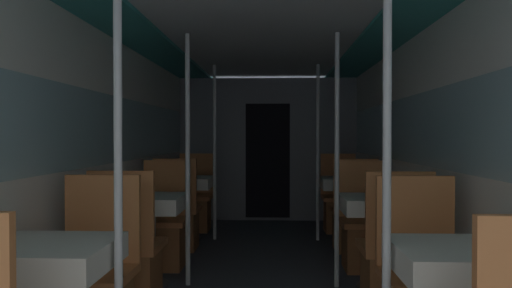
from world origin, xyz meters
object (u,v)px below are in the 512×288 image
dining_table_left_1 (148,211)px  chair_left_near_1 (129,266)px  dining_table_left_0 (48,271)px  chair_left_far_1 (163,235)px  chair_right_near_1 (393,269)px  support_pole_right_2 (318,152)px  chair_left_near_2 (178,222)px  dining_table_right_1 (377,213)px  support_pole_left_1 (188,160)px  dining_table_left_2 (187,188)px  support_pole_left_0 (118,179)px  support_pole_left_2 (215,152)px  dining_table_right_2 (346,189)px  chair_left_far_2 (195,207)px  chair_right_near_2 (353,223)px  dining_table_right_0 (460,275)px  support_pole_right_0 (387,180)px  chair_right_far_2 (340,208)px  chair_right_far_1 (365,237)px  support_pole_right_1 (337,160)px

dining_table_left_1 → chair_left_near_1: bearing=-90.0°
dining_table_left_0 → chair_left_far_1: bearing=90.0°
chair_right_near_1 → support_pole_right_2: 2.49m
chair_left_near_2 → dining_table_right_1: 2.28m
support_pole_left_1 → dining_table_left_2: (-0.33, 1.81, -0.43)m
support_pole_left_0 → support_pole_left_2: 3.62m
dining_table_right_2 → dining_table_left_1: bearing=-136.0°
chair_left_far_2 → chair_right_near_2: bearing=149.6°
chair_left_far_1 → dining_table_right_1: size_ratio=1.35×
dining_table_left_0 → support_pole_left_2: size_ratio=0.36×
dining_table_right_0 → chair_right_near_1: (-0.00, 1.26, -0.31)m
support_pole_right_0 → chair_right_near_2: (0.33, 3.07, -0.74)m
support_pole_right_0 → support_pole_left_1: bearing=123.9°
dining_table_right_2 → chair_right_far_2: 0.63m
support_pole_left_2 → chair_right_near_1: 2.91m
chair_left_far_1 → chair_right_near_2: (1.87, 0.71, 0.00)m
support_pole_left_2 → support_pole_right_2: 1.22m
chair_left_near_2 → chair_right_far_1: size_ratio=1.00×
chair_left_far_1 → chair_right_far_2: 2.60m
support_pole_left_0 → support_pole_right_2: bearing=71.4°
support_pole_left_1 → chair_right_far_1: (1.54, 0.55, -0.74)m
chair_left_near_2 → support_pole_right_1: bearing=-39.2°
support_pole_left_1 → dining_table_right_1: 1.60m
dining_table_right_2 → chair_right_far_2: size_ratio=0.74×
chair_left_far_2 → chair_right_near_1: size_ratio=1.00×
chair_right_far_2 → support_pole_right_1: bearing=82.1°
chair_right_near_1 → chair_right_far_1: same height
support_pole_left_1 → chair_left_near_2: bearing=104.6°
dining_table_left_2 → chair_left_near_2: (0.00, -0.55, -0.31)m
chair_left_near_1 → support_pole_right_0: 2.12m
chair_right_far_2 → dining_table_right_1: bearing=90.0°
dining_table_left_2 → dining_table_right_1: same height
support_pole_right_1 → dining_table_left_0: bearing=-130.5°
dining_table_right_2 → dining_table_left_0: bearing=-117.4°
chair_left_near_1 → chair_left_far_1: 1.10m
chair_right_near_1 → support_pole_right_0: bearing=-104.6°
chair_left_far_2 → chair_right_far_2: size_ratio=1.00×
dining_table_left_2 → dining_table_left_1: bearing=-90.0°
dining_table_left_1 → chair_left_far_2: chair_left_far_2 is taller
dining_table_left_0 → support_pole_left_0: (0.33, 0.00, 0.43)m
chair_right_far_2 → dining_table_right_0: bearing=90.0°
chair_right_near_2 → support_pole_right_2: bearing=120.9°
support_pole_left_2 → support_pole_right_2: (1.22, 0.00, 0.00)m
support_pole_right_2 → dining_table_right_2: bearing=-0.0°
chair_left_near_1 → support_pole_left_1: bearing=59.1°
support_pole_left_0 → dining_table_right_0: support_pole_left_0 is taller
dining_table_left_1 → dining_table_right_0: 2.60m
dining_table_left_1 → chair_right_near_2: 2.28m
support_pole_right_0 → dining_table_left_2: bearing=113.1°
support_pole_left_1 → support_pole_left_2: (0.00, 1.81, 0.00)m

